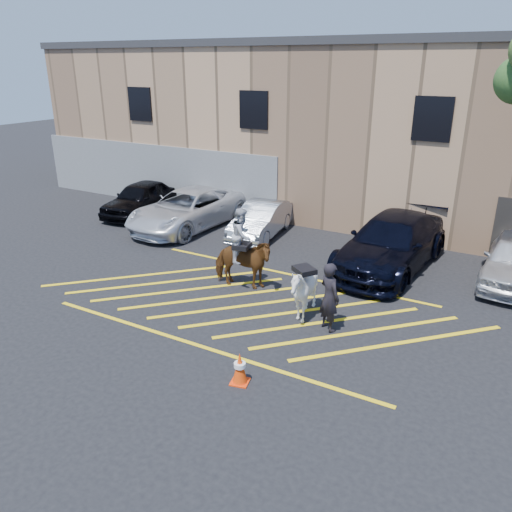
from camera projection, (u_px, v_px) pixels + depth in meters
The scene contains 11 objects.
ground at pixel (256, 301), 14.35m from camera, with size 90.00×90.00×0.00m, color black.
car_black_suv at pixel (141, 198), 22.26m from camera, with size 1.73×4.29×1.46m, color black.
car_white_pickup at pixel (187, 209), 20.45m from camera, with size 2.58×5.60×1.56m, color silver.
car_silver_sedan at pixel (261, 220), 19.50m from camera, with size 1.39×3.99×1.32m, color #999FA7.
car_blue_suv at pixel (391, 243), 16.44m from camera, with size 2.39×5.88×1.71m, color black.
handler at pixel (329, 297), 12.53m from camera, with size 0.67×0.44×1.83m, color black.
warehouse at pixel (384, 127), 22.78m from camera, with size 32.42×10.20×7.30m.
hatching_zone at pixel (251, 305), 14.11m from camera, with size 12.60×5.12×0.01m.
mounted_bay at pixel (242, 257), 14.85m from camera, with size 2.02×1.21×2.50m.
saddled_white at pixel (304, 291), 13.13m from camera, with size 1.85×1.89×1.57m.
traffic_cone at pixel (240, 368), 10.58m from camera, with size 0.46×0.46×0.73m.
Camera 1 is at (6.28, -11.26, 6.43)m, focal length 35.00 mm.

